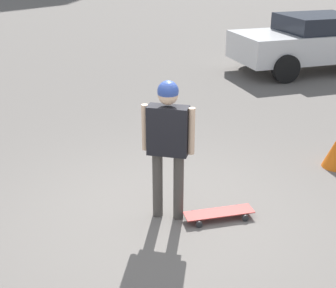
# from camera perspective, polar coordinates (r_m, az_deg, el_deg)

# --- Properties ---
(ground_plane) EXTENTS (220.00, 220.00, 0.00)m
(ground_plane) POSITION_cam_1_polar(r_m,az_deg,el_deg) (5.75, 0.00, -8.78)
(ground_plane) COLOR slate
(person) EXTENTS (0.56, 0.38, 1.69)m
(person) POSITION_cam_1_polar(r_m,az_deg,el_deg) (5.27, 0.00, 1.07)
(person) COLOR #4C4742
(person) RESTS_ON ground_plane
(skateboard) EXTENTS (0.69, 0.81, 0.09)m
(skateboard) POSITION_cam_1_polar(r_m,az_deg,el_deg) (5.70, 6.23, -8.38)
(skateboard) COLOR #A5332D
(skateboard) RESTS_ON ground_plane
(car_parked_near) EXTENTS (3.74, 4.42, 1.44)m
(car_parked_near) POSITION_cam_1_polar(r_m,az_deg,el_deg) (12.98, 17.34, 11.86)
(car_parked_near) COLOR silver
(car_parked_near) RESTS_ON ground_plane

